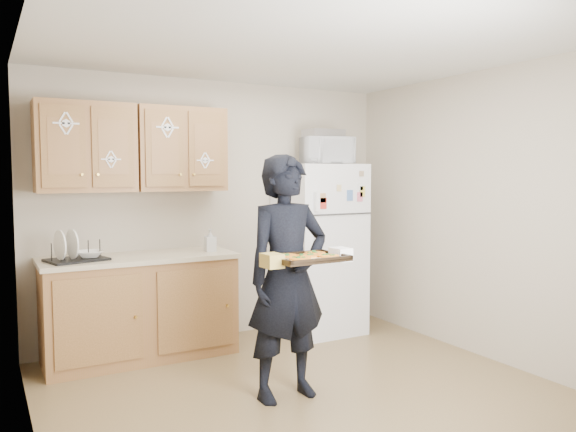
{
  "coord_description": "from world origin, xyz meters",
  "views": [
    {
      "loc": [
        -2.04,
        -3.35,
        1.61
      ],
      "look_at": [
        0.05,
        0.45,
        1.28
      ],
      "focal_mm": 35.0,
      "sensor_mm": 36.0,
      "label": 1
    }
  ],
  "objects_px": {
    "baking_tray": "(308,259)",
    "refrigerator": "(319,249)",
    "microwave": "(327,151)",
    "dish_rack": "(76,250)",
    "person": "(288,277)"
  },
  "relations": [
    {
      "from": "baking_tray",
      "to": "refrigerator",
      "type": "bearing_deg",
      "value": 53.28
    },
    {
      "from": "microwave",
      "to": "dish_rack",
      "type": "bearing_deg",
      "value": -169.48
    },
    {
      "from": "microwave",
      "to": "dish_rack",
      "type": "height_order",
      "value": "microwave"
    },
    {
      "from": "person",
      "to": "dish_rack",
      "type": "distance_m",
      "value": 1.81
    },
    {
      "from": "baking_tray",
      "to": "dish_rack",
      "type": "height_order",
      "value": "dish_rack"
    },
    {
      "from": "refrigerator",
      "to": "dish_rack",
      "type": "height_order",
      "value": "refrigerator"
    },
    {
      "from": "baking_tray",
      "to": "dish_rack",
      "type": "bearing_deg",
      "value": 124.29
    },
    {
      "from": "refrigerator",
      "to": "microwave",
      "type": "distance_m",
      "value": 0.99
    },
    {
      "from": "baking_tray",
      "to": "dish_rack",
      "type": "distance_m",
      "value": 2.03
    },
    {
      "from": "refrigerator",
      "to": "person",
      "type": "height_order",
      "value": "person"
    },
    {
      "from": "person",
      "to": "dish_rack",
      "type": "xyz_separation_m",
      "value": [
        -1.23,
        1.33,
        0.12
      ]
    },
    {
      "from": "person",
      "to": "microwave",
      "type": "bearing_deg",
      "value": 45.52
    },
    {
      "from": "microwave",
      "to": "dish_rack",
      "type": "distance_m",
      "value": 2.52
    },
    {
      "from": "person",
      "to": "baking_tray",
      "type": "relative_size",
      "value": 3.62
    },
    {
      "from": "refrigerator",
      "to": "dish_rack",
      "type": "xyz_separation_m",
      "value": [
        -2.32,
        0.0,
        0.14
      ]
    }
  ]
}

